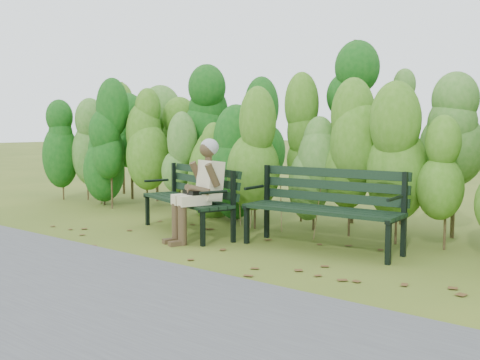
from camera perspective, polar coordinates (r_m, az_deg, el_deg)
The scene contains 7 objects.
ground at distance 6.54m, azimuth -1.94°, elevation -6.78°, with size 80.00×80.00×0.00m, color #44581A.
footpath at distance 5.14m, azimuth -18.49°, elevation -10.47°, with size 60.00×2.50×0.01m, color #474749.
hedge_band at distance 7.90m, azimuth 6.93°, elevation 4.50°, with size 11.04×1.67×2.42m.
leaf_litter at distance 6.36m, azimuth 1.94°, elevation -7.12°, with size 5.79×2.16×0.01m.
bench_left at distance 7.35m, azimuth -4.81°, elevation -1.41°, with size 1.82×1.10×0.86m.
bench_right at distance 6.44m, azimuth 8.66°, elevation -2.19°, with size 1.85×0.69×0.91m.
seated_woman at distance 6.76m, azimuth -4.01°, elevation -0.36°, with size 0.55×0.77×1.24m.
Camera 1 is at (4.19, -4.83, 1.40)m, focal length 42.00 mm.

